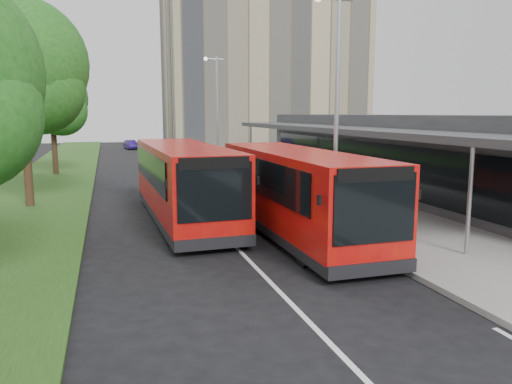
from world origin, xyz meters
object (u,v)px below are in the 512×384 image
lamp_post_far (216,105)px  litter_bin (293,184)px  bus_second (183,182)px  car_far (131,145)px  bus_main (296,193)px  bollard (235,165)px  tree_mid (21,73)px  lamp_post_near (335,95)px  tree_far (52,103)px  car_near (166,147)px

lamp_post_far → litter_bin: 13.71m
bus_second → car_far: bearing=88.4°
bus_main → bollard: bus_main is taller
litter_bin → bollard: size_ratio=0.74×
tree_mid → bollard: tree_mid is taller
litter_bin → lamp_post_near: bearing=-99.2°
bus_main → bollard: (2.21, 16.99, -0.80)m
tree_far → bus_second: bearing=-70.0°
lamp_post_far → car_near: (-1.94, 16.07, -4.14)m
lamp_post_far → tree_mid: bearing=-130.7°
lamp_post_near → bollard: 16.41m
bollard → car_far: 27.54m
lamp_post_far → car_far: lamp_post_far is taller
lamp_post_far → bus_main: 21.42m
bus_main → litter_bin: (2.98, 8.09, -0.93)m
tree_mid → car_far: size_ratio=2.84×
bus_main → bus_second: 4.75m
bus_main → car_near: bearing=89.7°
tree_far → lamp_post_far: (11.13, 0.95, -0.03)m
tree_far → bus_second: tree_far is taller
lamp_post_far → car_near: bearing=96.9°
tree_far → bollard: size_ratio=7.06×
tree_mid → bus_main: tree_mid is taller
tree_far → bollard: 12.59m
lamp_post_near → bus_main: size_ratio=0.79×
bus_main → car_far: size_ratio=3.23×
lamp_post_far → litter_bin: bearing=-85.0°
bollard → car_far: (-5.55, 26.98, -0.15)m
bus_second → car_near: bus_second is taller
lamp_post_near → bus_second: size_ratio=0.78×
tree_mid → tree_far: tree_mid is taller
bollard → car_near: bollard is taller
bus_main → bollard: 17.15m
tree_far → car_near: 19.79m
tree_far → car_far: (5.94, 23.83, -4.23)m
litter_bin → lamp_post_far: bearing=95.0°
car_far → bus_second: bearing=-98.8°
bus_main → lamp_post_near: bearing=30.1°
litter_bin → tree_mid: bearing=179.7°
lamp_post_far → bollard: bearing=-84.9°
bus_second → car_near: 33.83m
tree_mid → bus_second: (6.06, -4.65, -4.27)m
lamp_post_far → litter_bin: size_ratio=10.40×
lamp_post_near → car_far: lamp_post_near is taller
tree_mid → car_near: size_ratio=2.63×
bollard → tree_far: bearing=164.7°
lamp_post_near → bus_main: bearing=-149.4°
lamp_post_near → litter_bin: (1.14, 7.00, -4.18)m
tree_mid → litter_bin: 13.33m
tree_far → bollard: tree_far is taller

